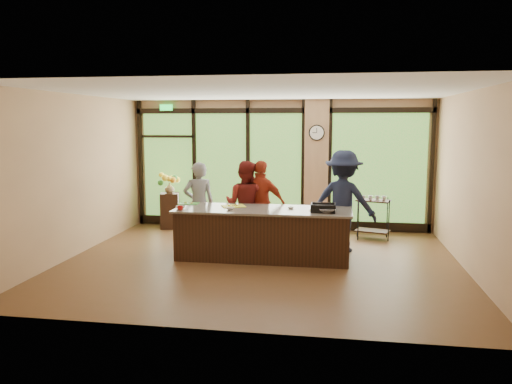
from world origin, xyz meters
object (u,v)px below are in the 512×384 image
(island_base, at_px, (263,234))
(cook_left, at_px, (199,204))
(roasting_pan, at_px, (323,210))
(flower_stand, at_px, (170,211))
(bar_cart, at_px, (373,213))
(cook_right, at_px, (343,201))

(island_base, relative_size, cook_left, 1.82)
(roasting_pan, bearing_deg, flower_stand, 148.04)
(flower_stand, bearing_deg, cook_left, -66.70)
(roasting_pan, distance_m, bar_cart, 2.30)
(island_base, bearing_deg, bar_cart, 41.80)
(cook_right, distance_m, roasting_pan, 0.94)
(cook_left, bearing_deg, flower_stand, -73.92)
(cook_right, xyz_separation_m, bar_cart, (0.65, 1.16, -0.42))
(flower_stand, bearing_deg, roasting_pan, -46.78)
(cook_left, xyz_separation_m, flower_stand, (-1.14, 1.54, -0.43))
(cook_left, distance_m, bar_cart, 3.71)
(roasting_pan, xyz_separation_m, flower_stand, (-3.64, 2.41, -0.54))
(roasting_pan, bearing_deg, cook_left, 162.32)
(flower_stand, bearing_deg, island_base, -54.82)
(cook_right, relative_size, bar_cart, 2.09)
(cook_left, xyz_separation_m, roasting_pan, (2.50, -0.87, 0.11))
(cook_right, height_order, bar_cart, cook_right)
(island_base, xyz_separation_m, cook_right, (1.45, 0.72, 0.54))
(island_base, xyz_separation_m, bar_cart, (2.10, 1.88, 0.12))
(island_base, height_order, cook_right, cook_right)
(cook_left, bearing_deg, bar_cart, 177.74)
(roasting_pan, bearing_deg, bar_cart, 65.08)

